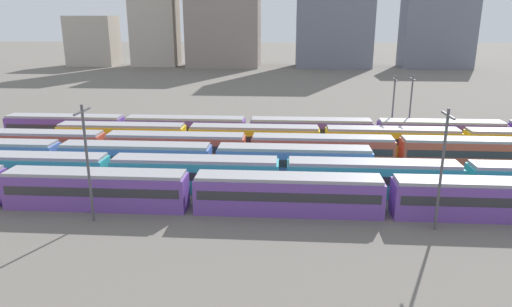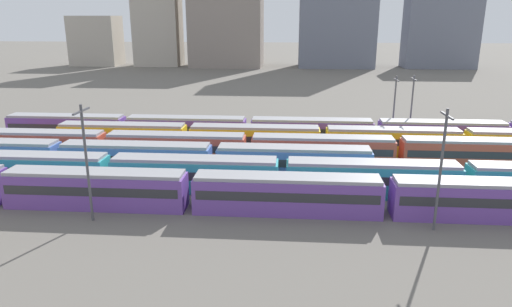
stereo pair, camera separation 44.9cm
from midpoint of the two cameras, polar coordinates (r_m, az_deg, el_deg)
The scene contains 16 objects.
ground_plane at distance 62.95m, azimuth -19.29°, elevation -1.36°, with size 600.00×600.00×0.00m, color #666059.
train_track_0 at distance 45.86m, azimuth -7.83°, elevation -4.60°, with size 74.70×3.06×3.75m.
train_track_1 at distance 53.01m, azimuth 24.39°, elevation -3.05°, with size 112.50×3.06×3.75m.
train_track_2 at distance 57.66m, azimuth -14.26°, elevation -0.55°, with size 55.80×3.06×3.75m.
train_track_3 at distance 59.89m, azimuth -0.71°, elevation 0.60°, with size 74.70×3.06×3.75m.
train_track_4 at distance 66.21m, azimuth 16.59°, elevation 1.45°, with size 93.60×3.06×3.75m.
train_track_5 at distance 69.81m, azimuth 7.01°, elevation 2.77°, with size 93.60×3.06×3.75m.
catenary_pole_0 at distance 42.80m, azimuth 22.07°, elevation -1.35°, with size 0.24×3.20×10.99m.
catenary_pole_1 at distance 73.75m, azimuth 16.79°, elevation 5.75°, with size 0.24×3.20×9.82m.
catenary_pole_2 at distance 44.26m, azimuth -19.85°, elevation -0.58°, with size 0.24×3.20×10.96m.
catenary_pole_3 at distance 74.09m, azimuth 18.75°, elevation 5.68°, with size 0.24×3.20×9.96m.
distant_building_0 at distance 195.72m, azimuth -18.98°, elevation 12.97°, with size 17.92×12.44×18.67m, color #B2A899.
distant_building_1 at distance 187.29m, azimuth -12.03°, elevation 17.15°, with size 16.95×12.22×43.40m, color #B2A899.
distant_building_2 at distance 181.78m, azimuth -3.54°, elevation 16.83°, with size 26.61×20.34×39.14m, color gray.
distant_building_3 at distance 180.94m, azimuth 10.11°, elevation 18.09°, with size 27.66×16.03×48.45m, color slate.
distant_building_4 at distance 188.10m, azimuth 21.77°, elevation 13.79°, with size 25.33×12.34×26.49m, color slate.
Camera 2 is at (25.30, -41.77, 18.25)m, focal length 32.56 mm.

